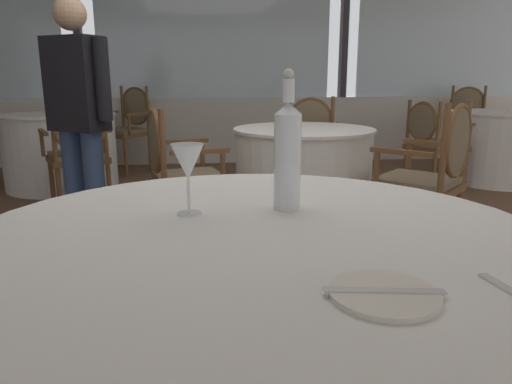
{
  "coord_description": "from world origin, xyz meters",
  "views": [
    {
      "loc": [
        -0.23,
        -2.4,
        1.1
      ],
      "look_at": [
        -0.09,
        -1.19,
        0.8
      ],
      "focal_mm": 33.06,
      "sensor_mm": 36.0,
      "label": 1
    }
  ],
  "objects_px": {
    "water_bottle": "(286,153)",
    "dining_chair_1_1": "(431,138)",
    "dining_chair_2_1": "(433,169)",
    "diner_person_0": "(78,112)",
    "dining_chair_0_0": "(79,146)",
    "dining_chair_0_1": "(129,122)",
    "dining_chair_1_0": "(469,119)",
    "wine_glass": "(188,163)",
    "side_plate": "(384,294)",
    "dining_chair_2_2": "(309,139)",
    "dining_chair_2_0": "(176,166)"
  },
  "relations": [
    {
      "from": "water_bottle",
      "to": "dining_chair_0_1",
      "type": "bearing_deg",
      "value": 103.07
    },
    {
      "from": "dining_chair_0_1",
      "to": "dining_chair_2_2",
      "type": "relative_size",
      "value": 1.08
    },
    {
      "from": "dining_chair_0_1",
      "to": "dining_chair_1_0",
      "type": "xyz_separation_m",
      "value": [
        4.26,
        -0.08,
        -0.01
      ]
    },
    {
      "from": "wine_glass",
      "to": "dining_chair_0_0",
      "type": "distance_m",
      "value": 3.05
    },
    {
      "from": "side_plate",
      "to": "dining_chair_1_1",
      "type": "distance_m",
      "value": 4.23
    },
    {
      "from": "dining_chair_0_0",
      "to": "water_bottle",
      "type": "bearing_deg",
      "value": 179.57
    },
    {
      "from": "dining_chair_1_0",
      "to": "dining_chair_0_0",
      "type": "bearing_deg",
      "value": -57.67
    },
    {
      "from": "wine_glass",
      "to": "dining_chair_1_0",
      "type": "relative_size",
      "value": 0.19
    },
    {
      "from": "side_plate",
      "to": "dining_chair_0_0",
      "type": "xyz_separation_m",
      "value": [
        -1.3,
        3.39,
        -0.21
      ]
    },
    {
      "from": "dining_chair_0_1",
      "to": "dining_chair_2_1",
      "type": "xyz_separation_m",
      "value": [
        2.22,
        -3.14,
        -0.02
      ]
    },
    {
      "from": "dining_chair_2_0",
      "to": "dining_chair_2_2",
      "type": "bearing_deg",
      "value": 29.94
    },
    {
      "from": "dining_chair_0_0",
      "to": "dining_chair_2_1",
      "type": "relative_size",
      "value": 0.96
    },
    {
      "from": "dining_chair_2_1",
      "to": "diner_person_0",
      "type": "xyz_separation_m",
      "value": [
        -2.15,
        0.49,
        0.32
      ]
    },
    {
      "from": "dining_chair_2_0",
      "to": "wine_glass",
      "type": "bearing_deg",
      "value": -100.25
    },
    {
      "from": "dining_chair_2_2",
      "to": "dining_chair_1_0",
      "type": "bearing_deg",
      "value": 137.4
    },
    {
      "from": "side_plate",
      "to": "dining_chair_2_2",
      "type": "distance_m",
      "value": 3.6
    },
    {
      "from": "dining_chair_0_1",
      "to": "diner_person_0",
      "type": "bearing_deg",
      "value": 37.48
    },
    {
      "from": "wine_glass",
      "to": "diner_person_0",
      "type": "distance_m",
      "value": 2.06
    },
    {
      "from": "water_bottle",
      "to": "dining_chair_1_1",
      "type": "bearing_deg",
      "value": 57.24
    },
    {
      "from": "dining_chair_0_0",
      "to": "diner_person_0",
      "type": "bearing_deg",
      "value": 170.95
    },
    {
      "from": "water_bottle",
      "to": "dining_chair_1_1",
      "type": "xyz_separation_m",
      "value": [
        2.05,
        3.18,
        -0.38
      ]
    },
    {
      "from": "dining_chair_1_0",
      "to": "dining_chair_2_1",
      "type": "xyz_separation_m",
      "value": [
        -2.04,
        -3.06,
        -0.01
      ]
    },
    {
      "from": "side_plate",
      "to": "dining_chair_1_0",
      "type": "distance_m",
      "value": 5.92
    },
    {
      "from": "dining_chair_2_0",
      "to": "dining_chair_2_1",
      "type": "distance_m",
      "value": 1.62
    },
    {
      "from": "side_plate",
      "to": "dining_chair_2_0",
      "type": "height_order",
      "value": "dining_chair_2_0"
    },
    {
      "from": "dining_chair_2_2",
      "to": "water_bottle",
      "type": "bearing_deg",
      "value": 1.37
    },
    {
      "from": "side_plate",
      "to": "wine_glass",
      "type": "height_order",
      "value": "wine_glass"
    },
    {
      "from": "dining_chair_0_0",
      "to": "dining_chair_1_0",
      "type": "bearing_deg",
      "value": -93.85
    },
    {
      "from": "side_plate",
      "to": "diner_person_0",
      "type": "height_order",
      "value": "diner_person_0"
    },
    {
      "from": "wine_glass",
      "to": "dining_chair_0_0",
      "type": "height_order",
      "value": "same"
    },
    {
      "from": "dining_chair_1_0",
      "to": "dining_chair_1_1",
      "type": "relative_size",
      "value": 1.13
    },
    {
      "from": "side_plate",
      "to": "dining_chair_2_1",
      "type": "xyz_separation_m",
      "value": [
        1.1,
        1.96,
        -0.19
      ]
    },
    {
      "from": "dining_chair_0_0",
      "to": "dining_chair_1_1",
      "type": "relative_size",
      "value": 1.06
    },
    {
      "from": "water_bottle",
      "to": "dining_chair_2_2",
      "type": "bearing_deg",
      "value": 75.53
    },
    {
      "from": "dining_chair_1_0",
      "to": "dining_chair_2_0",
      "type": "relative_size",
      "value": 1.09
    },
    {
      "from": "dining_chair_0_0",
      "to": "dining_chair_0_1",
      "type": "xyz_separation_m",
      "value": [
        0.18,
        1.71,
        0.05
      ]
    },
    {
      "from": "dining_chair_1_1",
      "to": "dining_chair_2_2",
      "type": "bearing_deg",
      "value": 171.43
    },
    {
      "from": "water_bottle",
      "to": "dining_chair_1_0",
      "type": "relative_size",
      "value": 0.37
    },
    {
      "from": "side_plate",
      "to": "dining_chair_1_1",
      "type": "relative_size",
      "value": 0.21
    },
    {
      "from": "dining_chair_1_0",
      "to": "dining_chair_0_1",
      "type": "bearing_deg",
      "value": -78.89
    },
    {
      "from": "side_plate",
      "to": "dining_chair_1_1",
      "type": "height_order",
      "value": "dining_chair_1_1"
    },
    {
      "from": "wine_glass",
      "to": "dining_chair_1_1",
      "type": "bearing_deg",
      "value": 54.25
    },
    {
      "from": "water_bottle",
      "to": "wine_glass",
      "type": "bearing_deg",
      "value": -174.19
    },
    {
      "from": "dining_chair_1_1",
      "to": "dining_chair_0_1",
      "type": "bearing_deg",
      "value": 138.38
    },
    {
      "from": "wine_glass",
      "to": "dining_chair_0_1",
      "type": "height_order",
      "value": "dining_chair_0_1"
    },
    {
      "from": "dining_chair_2_1",
      "to": "diner_person_0",
      "type": "relative_size",
      "value": 0.62
    },
    {
      "from": "dining_chair_0_1",
      "to": "dining_chair_1_0",
      "type": "bearing_deg",
      "value": 124.94
    },
    {
      "from": "dining_chair_1_0",
      "to": "dining_chair_2_0",
      "type": "distance_m",
      "value": 4.45
    },
    {
      "from": "dining_chair_2_1",
      "to": "dining_chair_2_2",
      "type": "relative_size",
      "value": 1.04
    },
    {
      "from": "dining_chair_1_1",
      "to": "dining_chair_2_0",
      "type": "relative_size",
      "value": 0.96
    }
  ]
}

